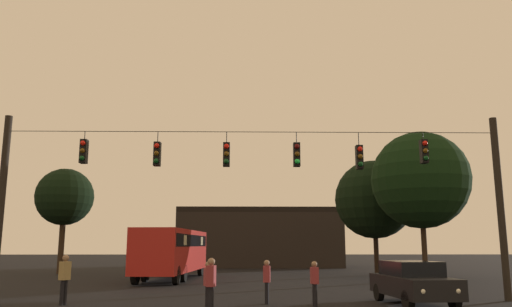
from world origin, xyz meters
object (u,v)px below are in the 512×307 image
(pedestrian_crossing_center, at_px, (267,279))
(pedestrian_near_bus, at_px, (65,276))
(city_bus, at_px, (173,249))
(tree_left_silhouette, at_px, (420,180))
(car_near_right, at_px, (413,282))
(pedestrian_crossing_left, at_px, (208,283))
(pedestrian_crossing_right, at_px, (211,282))
(tree_behind_building, at_px, (374,199))
(pedestrian_trailing, at_px, (315,281))
(tree_right_far, at_px, (65,197))

(pedestrian_crossing_center, relative_size, pedestrian_near_bus, 0.89)
(pedestrian_near_bus, bearing_deg, city_bus, 81.71)
(tree_left_silhouette, bearing_deg, car_near_right, -111.43)
(pedestrian_crossing_left, distance_m, pedestrian_crossing_right, 1.11)
(tree_behind_building, bearing_deg, pedestrian_crossing_right, -117.10)
(city_bus, height_order, pedestrian_crossing_left, city_bus)
(pedestrian_crossing_right, bearing_deg, city_bus, 102.46)
(pedestrian_crossing_center, bearing_deg, pedestrian_crossing_right, -122.77)
(pedestrian_crossing_right, relative_size, tree_behind_building, 0.21)
(city_bus, relative_size, tree_left_silhouette, 1.23)
(pedestrian_trailing, relative_size, tree_behind_building, 0.19)
(tree_left_silhouette, bearing_deg, pedestrian_crossing_right, -128.69)
(pedestrian_trailing, bearing_deg, pedestrian_near_bus, 176.34)
(pedestrian_near_bus, relative_size, tree_right_far, 0.22)
(city_bus, distance_m, tree_right_far, 11.68)
(pedestrian_crossing_left, distance_m, tree_behind_building, 22.08)
(city_bus, bearing_deg, pedestrian_crossing_center, -67.80)
(pedestrian_crossing_right, bearing_deg, pedestrian_crossing_left, 98.89)
(tree_behind_building, bearing_deg, city_bus, -163.21)
(pedestrian_crossing_right, xyz_separation_m, pedestrian_trailing, (3.46, 2.13, -0.11))
(pedestrian_crossing_center, height_order, tree_behind_building, tree_behind_building)
(pedestrian_crossing_left, distance_m, pedestrian_near_bus, 5.50)
(pedestrian_crossing_center, relative_size, tree_behind_building, 0.19)
(pedestrian_crossing_center, relative_size, tree_left_silhouette, 0.17)
(city_bus, relative_size, pedestrian_trailing, 7.28)
(pedestrian_near_bus, bearing_deg, pedestrian_trailing, -3.66)
(car_near_right, distance_m, pedestrian_trailing, 3.58)
(pedestrian_crossing_left, relative_size, tree_behind_building, 0.19)
(pedestrian_crossing_right, bearing_deg, tree_behind_building, 62.90)
(pedestrian_near_bus, distance_m, pedestrian_trailing, 8.91)
(pedestrian_crossing_center, height_order, tree_right_far, tree_right_far)
(pedestrian_near_bus, distance_m, tree_behind_building, 23.79)
(pedestrian_near_bus, bearing_deg, pedestrian_crossing_center, 1.03)
(city_bus, xyz_separation_m, pedestrian_crossing_center, (5.33, -13.06, -1.00))
(pedestrian_crossing_left, height_order, pedestrian_crossing_center, pedestrian_crossing_left)
(pedestrian_crossing_right, height_order, pedestrian_near_bus, pedestrian_near_bus)
(car_near_right, distance_m, pedestrian_near_bus, 12.46)
(pedestrian_crossing_left, xyz_separation_m, tree_left_silhouette, (12.03, 13.71, 5.19))
(car_near_right, bearing_deg, pedestrian_crossing_center, 176.39)
(pedestrian_crossing_left, bearing_deg, tree_left_silhouette, 48.74)
(tree_left_silhouette, bearing_deg, tree_behind_building, 107.00)
(pedestrian_near_bus, relative_size, tree_left_silhouette, 0.19)
(car_near_right, height_order, tree_right_far, tree_right_far)
(city_bus, xyz_separation_m, pedestrian_crossing_left, (3.34, -14.79, -0.99))
(city_bus, bearing_deg, pedestrian_trailing, -63.13)
(pedestrian_crossing_left, relative_size, pedestrian_crossing_center, 1.01)
(tree_right_far, bearing_deg, pedestrian_trailing, -50.95)
(pedestrian_trailing, bearing_deg, city_bus, 116.87)
(car_near_right, bearing_deg, tree_right_far, 135.25)
(pedestrian_crossing_right, relative_size, pedestrian_trailing, 1.11)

